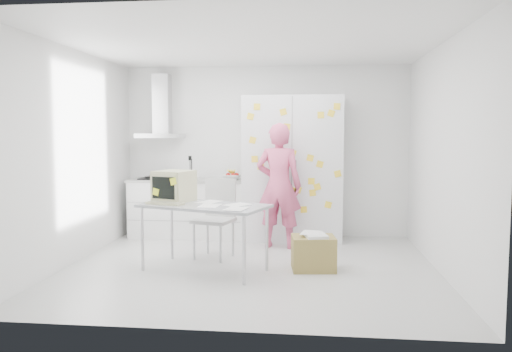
# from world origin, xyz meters

# --- Properties ---
(floor) EXTENTS (4.50, 4.00, 0.02)m
(floor) POSITION_xyz_m (0.00, 0.00, -0.01)
(floor) COLOR silver
(floor) RESTS_ON ground
(walls) EXTENTS (4.52, 4.01, 2.70)m
(walls) POSITION_xyz_m (0.00, 0.72, 1.35)
(walls) COLOR white
(walls) RESTS_ON ground
(ceiling) EXTENTS (4.50, 4.00, 0.02)m
(ceiling) POSITION_xyz_m (0.00, 0.00, 2.70)
(ceiling) COLOR white
(ceiling) RESTS_ON walls
(counter_run) EXTENTS (1.84, 0.63, 1.28)m
(counter_run) POSITION_xyz_m (-1.20, 1.70, 0.47)
(counter_run) COLOR white
(counter_run) RESTS_ON ground
(range_hood) EXTENTS (0.70, 0.48, 1.01)m
(range_hood) POSITION_xyz_m (-1.65, 1.84, 1.96)
(range_hood) COLOR silver
(range_hood) RESTS_ON walls
(tall_cabinet) EXTENTS (1.50, 0.68, 2.20)m
(tall_cabinet) POSITION_xyz_m (0.45, 1.67, 1.10)
(tall_cabinet) COLOR silver
(tall_cabinet) RESTS_ON ground
(person) EXTENTS (0.70, 0.51, 1.79)m
(person) POSITION_xyz_m (0.28, 1.10, 0.89)
(person) COLOR #DC5580
(person) RESTS_ON ground
(desk) EXTENTS (1.64, 1.18, 1.18)m
(desk) POSITION_xyz_m (-0.80, -0.08, 0.90)
(desk) COLOR #A2A5AD
(desk) RESTS_ON ground
(chair) EXTENTS (0.58, 0.58, 1.04)m
(chair) POSITION_xyz_m (-0.51, 0.47, 0.59)
(chair) COLOR #B7B6B4
(chair) RESTS_ON ground
(cardboard_box) EXTENTS (0.55, 0.46, 0.45)m
(cardboard_box) POSITION_xyz_m (0.77, -0.04, 0.21)
(cardboard_box) COLOR olive
(cardboard_box) RESTS_ON ground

